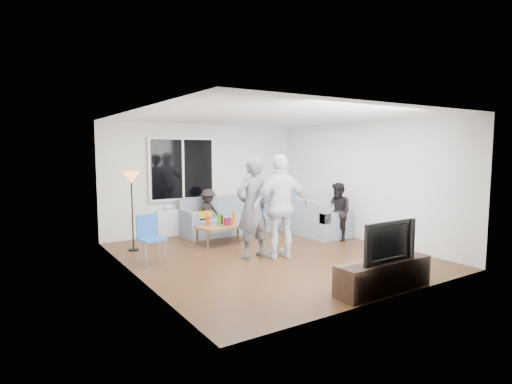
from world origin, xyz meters
TOP-DOWN VIEW (x-y plane):
  - floor at (0.00, 0.00)m, footprint 5.00×5.50m
  - ceiling at (0.00, 0.00)m, footprint 5.00×5.50m
  - wall_back at (0.00, 2.77)m, footprint 5.00×0.04m
  - wall_front at (0.00, -2.77)m, footprint 5.00×0.04m
  - wall_left at (-2.52, 0.00)m, footprint 0.04×5.50m
  - wall_right at (2.52, 0.00)m, footprint 0.04×5.50m
  - window_frame at (-0.60, 2.69)m, footprint 1.62×0.06m
  - window_glass at (-0.60, 2.65)m, footprint 1.50×0.02m
  - window_mullion at (-0.60, 2.64)m, footprint 0.05×0.03m
  - radiator at (-0.60, 2.65)m, footprint 1.30×0.12m
  - potted_plant at (-0.07, 2.62)m, footprint 0.22×0.19m
  - vase at (-1.00, 2.62)m, footprint 0.19×0.19m
  - sofa_back_section at (0.40, 2.27)m, footprint 2.30×0.85m
  - sofa_right_section at (2.02, 1.20)m, footprint 2.00×0.85m
  - sofa_corner at (2.02, 2.27)m, footprint 0.85×0.85m
  - cushion_yellow at (-0.33, 2.25)m, footprint 0.43×0.39m
  - cushion_red at (-0.30, 2.33)m, footprint 0.40×0.35m
  - coffee_table at (-0.25, 1.34)m, footprint 1.20×0.82m
  - pitcher at (-0.21, 1.23)m, footprint 0.17×0.17m
  - side_chair at (-2.05, 0.61)m, footprint 0.46×0.46m
  - floor_lamp at (-2.05, 1.78)m, footprint 0.32×0.32m
  - player_left at (-0.34, 0.04)m, footprint 0.72×0.51m
  - player_right at (0.11, -0.25)m, footprint 1.20×0.67m
  - spectator_right at (2.02, 0.23)m, footprint 0.52×0.65m
  - spectator_back at (-0.14, 2.30)m, footprint 0.77×0.55m
  - tv_console at (0.26, -2.50)m, footprint 1.60×0.40m
  - television at (0.26, -2.50)m, footprint 1.00×0.13m
  - bottle_c at (-0.23, 1.47)m, footprint 0.07×0.07m
  - bottle_b at (-0.40, 1.25)m, footprint 0.08×0.08m
  - bottle_a at (-0.56, 1.48)m, footprint 0.07×0.07m
  - bottle_d at (-0.01, 1.31)m, footprint 0.07×0.07m

SIDE VIEW (x-z plane):
  - floor at x=0.00m, z-range -0.04..0.00m
  - coffee_table at x=-0.25m, z-range 0.00..0.40m
  - tv_console at x=0.26m, z-range 0.00..0.44m
  - radiator at x=-0.60m, z-range 0.00..0.62m
  - sofa_back_section at x=0.40m, z-range 0.00..0.85m
  - sofa_right_section at x=2.02m, z-range 0.00..0.85m
  - sofa_corner at x=2.02m, z-range 0.00..0.85m
  - side_chair at x=-2.05m, z-range 0.00..0.86m
  - pitcher at x=-0.21m, z-range 0.40..0.57m
  - bottle_c at x=-0.23m, z-range 0.40..0.60m
  - bottle_a at x=-0.56m, z-range 0.40..0.61m
  - cushion_yellow at x=-0.33m, z-range 0.44..0.58m
  - cushion_red at x=-0.30m, z-range 0.45..0.57m
  - bottle_b at x=-0.40m, z-range 0.40..0.67m
  - spectator_back at x=-0.14m, z-range 0.00..1.08m
  - bottle_d at x=-0.01m, z-range 0.40..0.68m
  - spectator_right at x=2.02m, z-range 0.00..1.28m
  - vase at x=-1.00m, z-range 0.62..0.78m
  - television at x=0.26m, z-range 0.44..1.02m
  - floor_lamp at x=-2.05m, z-range 0.00..1.56m
  - potted_plant at x=-0.07m, z-range 0.62..1.00m
  - player_left at x=-0.34m, z-range 0.00..1.87m
  - player_right at x=0.11m, z-range 0.00..1.92m
  - wall_back at x=0.00m, z-range 0.00..2.60m
  - wall_front at x=0.00m, z-range 0.00..2.60m
  - wall_left at x=-2.52m, z-range 0.00..2.60m
  - wall_right at x=2.52m, z-range 0.00..2.60m
  - window_frame at x=-0.60m, z-range 0.81..2.29m
  - window_glass at x=-0.60m, z-range 0.88..2.23m
  - window_mullion at x=-0.60m, z-range 0.88..2.23m
  - ceiling at x=0.00m, z-range 2.60..2.64m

